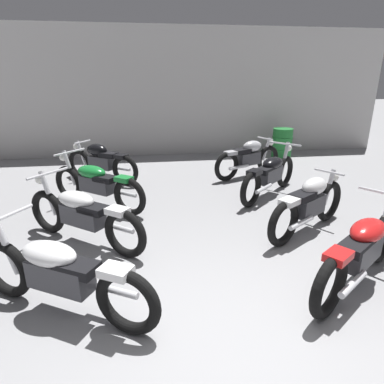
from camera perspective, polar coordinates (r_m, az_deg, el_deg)
ground_plane at (r=3.16m, az=7.93°, el=-26.46°), size 60.00×60.00×0.00m
back_wall at (r=10.02m, az=-4.48°, el=16.76°), size 13.27×0.24×3.60m
motorcycle_left_row_0 at (r=3.53m, az=-22.03°, el=-12.97°), size 1.94×1.19×0.97m
motorcycle_left_row_1 at (r=4.83m, az=-18.52°, el=-3.63°), size 1.78×1.41×0.97m
motorcycle_left_row_2 at (r=6.12m, az=-16.26°, el=1.47°), size 1.77×1.43×0.97m
motorcycle_left_row_3 at (r=7.66m, az=-15.49°, el=5.13°), size 1.68×1.21×0.88m
motorcycle_right_row_0 at (r=4.15m, az=27.37°, el=-8.79°), size 1.84×1.34×0.97m
motorcycle_right_row_1 at (r=5.23m, az=19.69°, el=-1.92°), size 1.71×1.18×0.88m
motorcycle_right_row_2 at (r=6.63m, az=13.39°, el=3.09°), size 1.65×1.57×0.97m
motorcycle_right_row_3 at (r=7.86m, az=9.82°, el=5.92°), size 1.83×0.94×0.88m
oil_drum at (r=9.98m, az=15.33°, el=8.16°), size 0.59×0.59×0.85m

